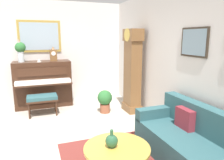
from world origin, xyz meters
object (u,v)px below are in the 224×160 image
object	(u,v)px
potted_plant	(105,100)
piano	(43,84)
grandfather_clock	(132,73)
piano_bench	(42,99)
coffee_table	(117,149)
teacup	(39,61)
mantel_clock	(53,54)
flower_vase	(20,50)
couch	(192,144)
green_jug	(112,141)

from	to	relation	value
potted_plant	piano	bearing A→B (deg)	-128.22
grandfather_clock	piano_bench	bearing A→B (deg)	-102.67
grandfather_clock	coffee_table	bearing A→B (deg)	-29.98
teacup	potted_plant	distance (m)	1.94
mantel_clock	flower_vase	size ratio (longest dim) A/B	0.66
couch	coffee_table	distance (m)	1.14
flower_vase	piano_bench	bearing A→B (deg)	29.77
piano	coffee_table	bearing A→B (deg)	12.53
flower_vase	coffee_table	bearing A→B (deg)	20.01
coffee_table	green_jug	bearing A→B (deg)	-111.86
piano	couch	distance (m)	4.05
grandfather_clock	coffee_table	xyz separation A→B (m)	(2.22, -1.28, -0.58)
flower_vase	potted_plant	xyz separation A→B (m)	(1.08, 1.86, -1.20)
couch	coffee_table	world-z (taller)	couch
flower_vase	green_jug	bearing A→B (deg)	19.19
piano	mantel_clock	size ratio (longest dim) A/B	3.79
flower_vase	green_jug	xyz separation A→B (m)	(3.41, 1.19, -1.02)
flower_vase	teacup	bearing A→B (deg)	69.62
potted_plant	grandfather_clock	bearing A→B (deg)	79.27
piano	couch	bearing A→B (deg)	27.93
couch	potted_plant	size ratio (longest dim) A/B	3.39
couch	potted_plant	bearing A→B (deg)	-168.28
mantel_clock	flower_vase	bearing A→B (deg)	-90.04
potted_plant	coffee_table	bearing A→B (deg)	-14.61
piano	coffee_table	world-z (taller)	piano
green_jug	flower_vase	bearing A→B (deg)	-160.81
teacup	coffee_table	bearing A→B (deg)	14.24
mantel_clock	grandfather_clock	bearing A→B (deg)	55.24
piano	potted_plant	bearing A→B (deg)	51.78
grandfather_clock	teacup	size ratio (longest dim) A/B	17.50
piano_bench	flower_vase	distance (m)	1.40
mantel_clock	flower_vase	distance (m)	0.80
grandfather_clock	mantel_clock	distance (m)	2.16
coffee_table	potted_plant	distance (m)	2.43
mantel_clock	potted_plant	bearing A→B (deg)	44.73
grandfather_clock	couch	xyz separation A→B (m)	(2.36, -0.16, -0.65)
piano	grandfather_clock	bearing A→B (deg)	59.39
grandfather_clock	potted_plant	distance (m)	0.94
mantel_clock	couch	bearing A→B (deg)	23.99
green_jug	piano_bench	bearing A→B (deg)	-164.01
green_jug	grandfather_clock	bearing A→B (deg)	148.48
green_jug	mantel_clock	bearing A→B (deg)	-173.41
piano_bench	grandfather_clock	world-z (taller)	grandfather_clock
couch	piano	bearing A→B (deg)	-152.07
piano_bench	green_jug	bearing A→B (deg)	15.99
grandfather_clock	mantel_clock	size ratio (longest dim) A/B	5.34
grandfather_clock	green_jug	distance (m)	2.62
piano	piano_bench	size ratio (longest dim) A/B	2.06
teacup	grandfather_clock	bearing A→B (deg)	63.52
piano_bench	teacup	world-z (taller)	teacup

